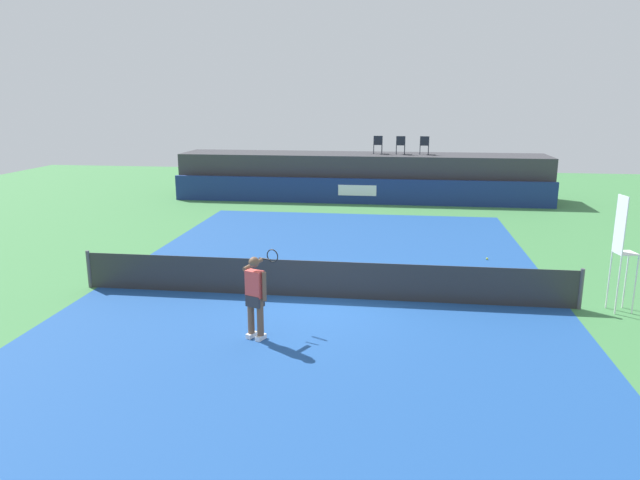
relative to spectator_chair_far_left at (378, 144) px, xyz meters
name	(u,v)px	position (x,y,z in m)	size (l,w,h in m)	color
ground_plane	(334,265)	(-0.78, -12.39, -2.69)	(48.00, 48.00, 0.00)	#3D7A42
court_inner	(321,297)	(-0.78, -15.39, -2.69)	(12.00, 22.00, 0.00)	#1C478C
sponsor_wall	(359,191)	(-0.78, -1.89, -2.09)	(18.00, 0.22, 1.20)	navy
spectator_platform	(362,176)	(-0.78, -0.09, -1.59)	(18.00, 2.80, 2.20)	#38383D
spectator_chair_far_left	(378,144)	(0.00, 0.00, 0.00)	(0.46, 0.46, 0.89)	#1E232D
spectator_chair_left	(401,144)	(1.11, -0.10, 0.00)	(0.45, 0.45, 0.89)	#1E232D
spectator_chair_center	(424,144)	(2.26, -0.07, 0.00)	(0.45, 0.45, 0.89)	#1E232D
umpire_chair	(622,246)	(6.21, -15.41, -1.11)	(0.51, 0.51, 2.76)	white
tennis_net	(321,279)	(-0.78, -15.39, -2.22)	(12.40, 0.02, 0.95)	#2D2D2D
net_post_near	(89,269)	(-6.98, -15.39, -2.19)	(0.10, 0.10, 1.00)	#4C4C51
net_post_far	(581,289)	(5.42, -15.39, -2.19)	(0.10, 0.10, 1.00)	#4C4C51
tennis_player	(256,294)	(-1.78, -18.11, -1.73)	(0.58, 1.26, 1.77)	white
tennis_ball	(487,259)	(3.87, -11.21, -2.66)	(0.07, 0.07, 0.07)	#D8EA33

